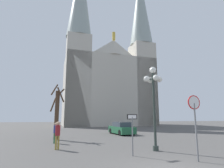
{
  "coord_description": "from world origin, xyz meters",
  "views": [
    {
      "loc": [
        -3.81,
        -7.1,
        2.17
      ],
      "look_at": [
        0.97,
        17.56,
        6.52
      ],
      "focal_mm": 29.31,
      "sensor_mm": 36.0,
      "label": 1
    }
  ],
  "objects_px": {
    "stop_sign": "(195,115)",
    "one_way_arrow_sign": "(132,129)",
    "bare_tree": "(57,112)",
    "street_lamp": "(154,91)",
    "parked_car_near_green": "(122,128)",
    "pedestrian_walking": "(58,132)",
    "cathedral": "(109,72)",
    "pedestrian_standing": "(56,131)"
  },
  "relations": [
    {
      "from": "stop_sign",
      "to": "one_way_arrow_sign",
      "type": "xyz_separation_m",
      "value": [
        -2.7,
        1.79,
        -0.73
      ]
    },
    {
      "from": "stop_sign",
      "to": "bare_tree",
      "type": "relative_size",
      "value": 0.61
    },
    {
      "from": "stop_sign",
      "to": "street_lamp",
      "type": "height_order",
      "value": "street_lamp"
    },
    {
      "from": "stop_sign",
      "to": "parked_car_near_green",
      "type": "distance_m",
      "value": 13.32
    },
    {
      "from": "one_way_arrow_sign",
      "to": "pedestrian_walking",
      "type": "xyz_separation_m",
      "value": [
        -4.26,
        2.74,
        -0.37
      ]
    },
    {
      "from": "cathedral",
      "to": "pedestrian_walking",
      "type": "distance_m",
      "value": 31.38
    },
    {
      "from": "stop_sign",
      "to": "parked_car_near_green",
      "type": "bearing_deg",
      "value": 92.04
    },
    {
      "from": "street_lamp",
      "to": "one_way_arrow_sign",
      "type": "bearing_deg",
      "value": -148.21
    },
    {
      "from": "cathedral",
      "to": "stop_sign",
      "type": "height_order",
      "value": "cathedral"
    },
    {
      "from": "bare_tree",
      "to": "pedestrian_walking",
      "type": "xyz_separation_m",
      "value": [
        0.63,
        -5.14,
        -1.39
      ]
    },
    {
      "from": "street_lamp",
      "to": "parked_car_near_green",
      "type": "xyz_separation_m",
      "value": [
        0.37,
        10.29,
        -3.09
      ]
    },
    {
      "from": "street_lamp",
      "to": "pedestrian_standing",
      "type": "bearing_deg",
      "value": 145.82
    },
    {
      "from": "stop_sign",
      "to": "street_lamp",
      "type": "bearing_deg",
      "value": 106.01
    },
    {
      "from": "pedestrian_walking",
      "to": "one_way_arrow_sign",
      "type": "bearing_deg",
      "value": -32.74
    },
    {
      "from": "street_lamp",
      "to": "pedestrian_standing",
      "type": "xyz_separation_m",
      "value": [
        -6.54,
        4.44,
        -2.81
      ]
    },
    {
      "from": "stop_sign",
      "to": "cathedral",
      "type": "bearing_deg",
      "value": 87.54
    },
    {
      "from": "bare_tree",
      "to": "pedestrian_standing",
      "type": "distance_m",
      "value": 2.74
    },
    {
      "from": "stop_sign",
      "to": "bare_tree",
      "type": "xyz_separation_m",
      "value": [
        -7.59,
        9.66,
        0.29
      ]
    },
    {
      "from": "cathedral",
      "to": "stop_sign",
      "type": "distance_m",
      "value": 34.19
    },
    {
      "from": "bare_tree",
      "to": "stop_sign",
      "type": "bearing_deg",
      "value": -51.85
    },
    {
      "from": "cathedral",
      "to": "bare_tree",
      "type": "bearing_deg",
      "value": -111.36
    },
    {
      "from": "pedestrian_walking",
      "to": "pedestrian_standing",
      "type": "relative_size",
      "value": 1.11
    },
    {
      "from": "stop_sign",
      "to": "one_way_arrow_sign",
      "type": "distance_m",
      "value": 3.32
    },
    {
      "from": "one_way_arrow_sign",
      "to": "pedestrian_walking",
      "type": "height_order",
      "value": "one_way_arrow_sign"
    },
    {
      "from": "cathedral",
      "to": "parked_car_near_green",
      "type": "relative_size",
      "value": 9.06
    },
    {
      "from": "one_way_arrow_sign",
      "to": "cathedral",
      "type": "bearing_deg",
      "value": 82.43
    },
    {
      "from": "stop_sign",
      "to": "pedestrian_walking",
      "type": "relative_size",
      "value": 1.78
    },
    {
      "from": "cathedral",
      "to": "bare_tree",
      "type": "height_order",
      "value": "cathedral"
    },
    {
      "from": "bare_tree",
      "to": "pedestrian_standing",
      "type": "bearing_deg",
      "value": -84.9
    },
    {
      "from": "street_lamp",
      "to": "bare_tree",
      "type": "bearing_deg",
      "value": 135.09
    },
    {
      "from": "parked_car_near_green",
      "to": "bare_tree",
      "type": "bearing_deg",
      "value": -153.4
    },
    {
      "from": "cathedral",
      "to": "street_lamp",
      "type": "bearing_deg",
      "value": -94.32
    },
    {
      "from": "one_way_arrow_sign",
      "to": "bare_tree",
      "type": "relative_size",
      "value": 0.43
    },
    {
      "from": "cathedral",
      "to": "pedestrian_standing",
      "type": "relative_size",
      "value": 24.44
    },
    {
      "from": "pedestrian_walking",
      "to": "parked_car_near_green",
      "type": "bearing_deg",
      "value": 53.32
    },
    {
      "from": "one_way_arrow_sign",
      "to": "pedestrian_standing",
      "type": "bearing_deg",
      "value": 129.95
    },
    {
      "from": "pedestrian_walking",
      "to": "bare_tree",
      "type": "bearing_deg",
      "value": 97.02
    },
    {
      "from": "bare_tree",
      "to": "pedestrian_walking",
      "type": "distance_m",
      "value": 5.36
    },
    {
      "from": "parked_car_near_green",
      "to": "street_lamp",
      "type": "bearing_deg",
      "value": -92.07
    },
    {
      "from": "stop_sign",
      "to": "pedestrian_standing",
      "type": "height_order",
      "value": "stop_sign"
    },
    {
      "from": "pedestrian_walking",
      "to": "pedestrian_standing",
      "type": "bearing_deg",
      "value": 98.55
    },
    {
      "from": "one_way_arrow_sign",
      "to": "bare_tree",
      "type": "bearing_deg",
      "value": 121.83
    }
  ]
}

